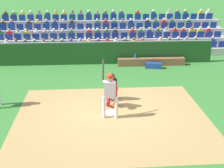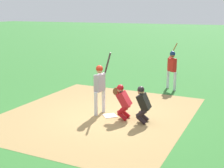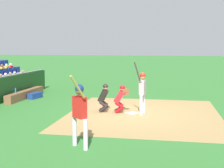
# 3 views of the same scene
# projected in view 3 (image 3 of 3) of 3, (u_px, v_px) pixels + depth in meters

# --- Properties ---
(ground_plane) EXTENTS (160.00, 160.00, 0.00)m
(ground_plane) POSITION_uv_depth(u_px,v_px,m) (132.00, 113.00, 13.53)
(ground_plane) COLOR #2F6C2C
(infield_dirt_patch) EXTENTS (7.50, 6.57, 0.01)m
(infield_dirt_patch) POSITION_uv_depth(u_px,v_px,m) (143.00, 114.00, 13.44)
(infield_dirt_patch) COLOR #9C7D4B
(infield_dirt_patch) RESTS_ON ground_plane
(home_plate_marker) EXTENTS (0.62, 0.62, 0.02)m
(home_plate_marker) POSITION_uv_depth(u_px,v_px,m) (132.00, 113.00, 13.53)
(home_plate_marker) COLOR white
(home_plate_marker) RESTS_ON infield_dirt_patch
(batter_at_plate) EXTENTS (0.62, 0.50, 2.28)m
(batter_at_plate) POSITION_uv_depth(u_px,v_px,m) (142.00, 88.00, 13.23)
(batter_at_plate) COLOR silver
(batter_at_plate) RESTS_ON ground_plane
(catcher_crouching) EXTENTS (0.49, 0.73, 1.26)m
(catcher_crouching) POSITION_uv_depth(u_px,v_px,m) (120.00, 97.00, 13.60)
(catcher_crouching) COLOR #AA1116
(catcher_crouching) RESTS_ON ground_plane
(home_plate_umpire) EXTENTS (0.48, 0.49, 1.28)m
(home_plate_umpire) POSITION_uv_depth(u_px,v_px,m) (104.00, 96.00, 13.79)
(home_plate_umpire) COLOR black
(home_plate_umpire) RESTS_ON ground_plane
(dugout_bench) EXTENTS (3.98, 0.40, 0.44)m
(dugout_bench) POSITION_uv_depth(u_px,v_px,m) (26.00, 94.00, 17.44)
(dugout_bench) COLOR brown
(dugout_bench) RESTS_ON ground_plane
(water_bottle_on_bench) EXTENTS (0.07, 0.07, 0.27)m
(water_bottle_on_bench) POSITION_uv_depth(u_px,v_px,m) (15.00, 91.00, 16.47)
(water_bottle_on_bench) COLOR blue
(water_bottle_on_bench) RESTS_ON dugout_bench
(equipment_duffel_bag) EXTENTS (0.99, 0.55, 0.32)m
(equipment_duffel_bag) POSITION_uv_depth(u_px,v_px,m) (35.00, 96.00, 17.37)
(equipment_duffel_bag) COLOR navy
(equipment_duffel_bag) RESTS_ON ground_plane
(on_deck_batter) EXTENTS (0.98, 0.61, 2.19)m
(on_deck_batter) POSITION_uv_depth(u_px,v_px,m) (80.00, 108.00, 8.84)
(on_deck_batter) COLOR silver
(on_deck_batter) RESTS_ON ground_plane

